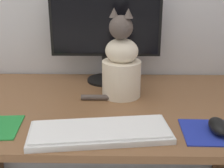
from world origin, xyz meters
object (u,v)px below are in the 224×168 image
Objects in this scene: monitor at (105,28)px; keyboard at (100,132)px; cat at (121,65)px; computer_mouse_right at (218,126)px.

monitor is 0.55m from keyboard.
cat is at bearing 70.79° from keyboard.
cat reaches higher than computer_mouse_right.
cat is (0.07, -0.18, -0.11)m from monitor.
monitor is at bearing 82.99° from keyboard.
computer_mouse_right reaches higher than keyboard.
cat is at bearing 134.44° from computer_mouse_right.
cat reaches higher than keyboard.
keyboard is (0.00, -0.50, -0.23)m from monitor.
computer_mouse_right is 0.30× the size of cat.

